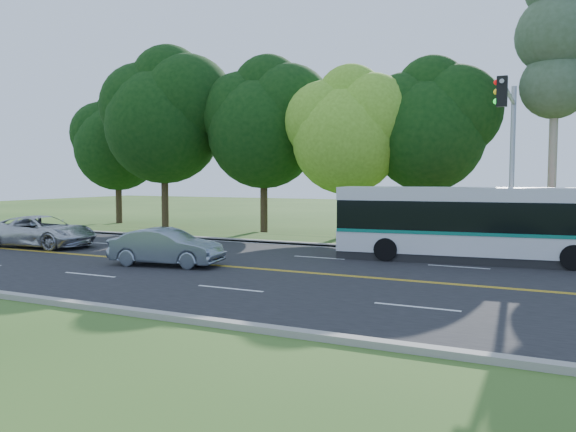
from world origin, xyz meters
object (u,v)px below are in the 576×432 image
at_px(sedan, 166,247).
at_px(suv, 42,231).
at_px(transit_bus, 481,225).
at_px(traffic_signal, 509,141).

height_order(sedan, suv, suv).
bearing_deg(suv, transit_bus, -82.77).
distance_m(transit_bus, sedan, 12.08).
height_order(transit_bus, suv, transit_bus).
bearing_deg(suv, sedan, -107.34).
relative_size(traffic_signal, sedan, 1.67).
xyz_separation_m(sedan, suv, (-8.73, 2.00, 0.04)).
height_order(traffic_signal, sedan, traffic_signal).
bearing_deg(transit_bus, traffic_signal, 8.33).
distance_m(traffic_signal, sedan, 13.56).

